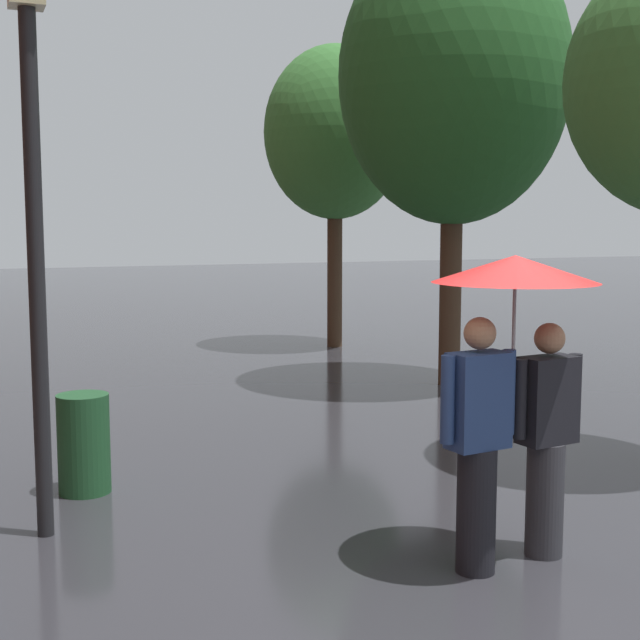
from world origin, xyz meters
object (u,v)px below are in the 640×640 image
Objects in this scene: couple_under_umbrella at (514,363)px; litter_bin at (84,444)px; street_tree_2 at (335,134)px; street_lamp_post at (34,207)px; street_tree_1 at (454,77)px.

couple_under_umbrella reaches higher than litter_bin.
couple_under_umbrella is 3.76m from litter_bin.
street_tree_2 is 6.38× the size of litter_bin.
street_tree_2 is at bearing 73.26° from couple_under_umbrella.
couple_under_umbrella is 3.51m from street_lamp_post.
litter_bin is at bearing -127.08° from street_tree_2.
street_lamp_post is (-5.83, -8.11, -1.44)m from street_tree_2.
street_tree_2 is 1.32× the size of street_lamp_post.
couple_under_umbrella is (-2.96, -9.85, -2.47)m from street_tree_2.
street_tree_2 reaches higher than couple_under_umbrella.
couple_under_umbrella is at bearing -47.48° from litter_bin.
street_tree_2 is 2.60× the size of couple_under_umbrella.
street_tree_2 is at bearing 52.92° from litter_bin.
street_tree_1 is 7.39× the size of litter_bin.
couple_under_umbrella is 0.51× the size of street_lamp_post.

